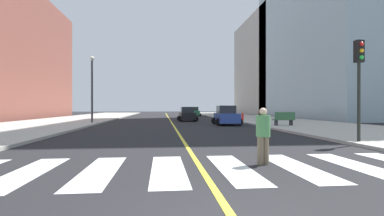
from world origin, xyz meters
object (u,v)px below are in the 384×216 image
(fire_hydrant, at_px, (243,117))
(street_lamp, at_px, (92,83))
(traffic_light_near_corner, at_px, (359,70))
(pedestrian_crossing, at_px, (263,133))
(car_green_second, at_px, (194,112))
(park_bench, at_px, (284,119))
(car_blue_nearest, at_px, (226,116))
(car_black_third, at_px, (187,114))

(fire_hydrant, relative_size, street_lamp, 0.13)
(traffic_light_near_corner, height_order, pedestrian_crossing, traffic_light_near_corner)
(car_green_second, height_order, park_bench, car_green_second)
(car_blue_nearest, xyz_separation_m, car_black_third, (-3.01, 8.05, -0.05))
(car_blue_nearest, xyz_separation_m, fire_hydrant, (3.21, 5.73, -0.28))
(traffic_light_near_corner, distance_m, street_lamp, 23.84)
(car_black_third, distance_m, fire_hydrant, 6.65)
(car_black_third, xyz_separation_m, pedestrian_crossing, (-0.13, -26.77, 0.11))
(car_green_second, relative_size, traffic_light_near_corner, 0.87)
(park_bench, distance_m, street_lamp, 18.77)
(car_black_third, distance_m, traffic_light_near_corner, 23.68)
(car_blue_nearest, bearing_deg, park_bench, 142.57)
(car_blue_nearest, xyz_separation_m, traffic_light_near_corner, (2.75, -14.77, 2.50))
(car_green_second, bearing_deg, street_lamp, 62.98)
(park_bench, xyz_separation_m, pedestrian_crossing, (-7.32, -15.24, 0.23))
(park_bench, height_order, fire_hydrant, park_bench)
(car_blue_nearest, relative_size, car_green_second, 1.06)
(car_blue_nearest, distance_m, fire_hydrant, 6.57)
(car_blue_nearest, distance_m, pedestrian_crossing, 18.98)
(car_green_second, distance_m, street_lamp, 26.97)
(park_bench, bearing_deg, pedestrian_crossing, 150.82)
(car_green_second, xyz_separation_m, park_bench, (4.29, -29.94, -0.12))
(traffic_light_near_corner, bearing_deg, car_black_third, -75.84)
(car_blue_nearest, height_order, pedestrian_crossing, car_blue_nearest)
(street_lamp, bearing_deg, pedestrian_crossing, -65.44)
(park_bench, bearing_deg, fire_hydrant, 2.46)
(traffic_light_near_corner, xyz_separation_m, street_lamp, (-15.83, 17.81, 0.77))
(pedestrian_crossing, bearing_deg, fire_hydrant, -116.51)
(car_black_third, relative_size, fire_hydrant, 4.34)
(car_green_second, relative_size, fire_hydrant, 4.43)
(pedestrian_crossing, xyz_separation_m, fire_hydrant, (6.35, 24.45, -0.34))
(car_black_third, distance_m, park_bench, 13.59)
(car_blue_nearest, bearing_deg, fire_hydrant, -116.89)
(fire_hydrant, bearing_deg, car_green_second, 99.12)
(pedestrian_crossing, relative_size, street_lamp, 0.25)
(car_blue_nearest, relative_size, car_black_third, 1.08)
(fire_hydrant, bearing_deg, traffic_light_near_corner, -91.30)
(fire_hydrant, distance_m, street_lamp, 16.90)
(pedestrian_crossing, bearing_deg, car_green_second, -105.78)
(car_blue_nearest, xyz_separation_m, pedestrian_crossing, (-3.14, -18.72, 0.06))
(traffic_light_near_corner, xyz_separation_m, pedestrian_crossing, (-5.89, -3.95, -2.44))
(car_green_second, height_order, street_lamp, street_lamp)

